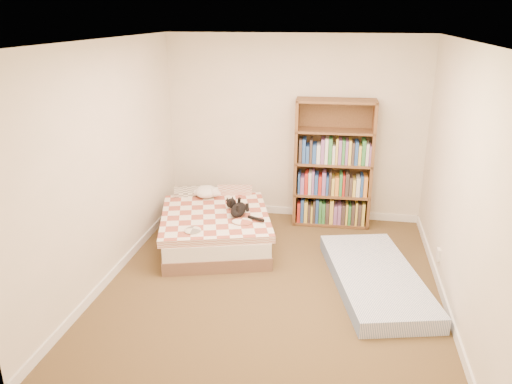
% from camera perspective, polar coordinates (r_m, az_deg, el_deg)
% --- Properties ---
extents(room, '(3.51, 4.01, 2.51)m').
position_cam_1_polar(room, '(4.95, 2.05, 1.65)').
color(room, '#47351E').
rests_on(room, ground).
extents(bed, '(1.67, 2.03, 0.47)m').
position_cam_1_polar(bed, '(6.34, -4.63, -3.71)').
color(bed, brown).
rests_on(bed, room).
extents(bookshelf, '(1.03, 0.37, 1.71)m').
position_cam_1_polar(bookshelf, '(6.79, 8.72, 1.29)').
color(bookshelf, '#52331C').
rests_on(bookshelf, room).
extents(floor_mattress, '(1.24, 1.99, 0.17)m').
position_cam_1_polar(floor_mattress, '(5.52, 13.45, -9.54)').
color(floor_mattress, '#6880AD').
rests_on(floor_mattress, room).
extents(black_cat, '(0.38, 0.67, 0.15)m').
position_cam_1_polar(black_cat, '(6.08, -1.93, -1.93)').
color(black_cat, black).
rests_on(black_cat, bed).
extents(white_dog, '(0.40, 0.42, 0.15)m').
position_cam_1_polar(white_dog, '(6.64, -5.64, 0.01)').
color(white_dog, white).
rests_on(white_dog, bed).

